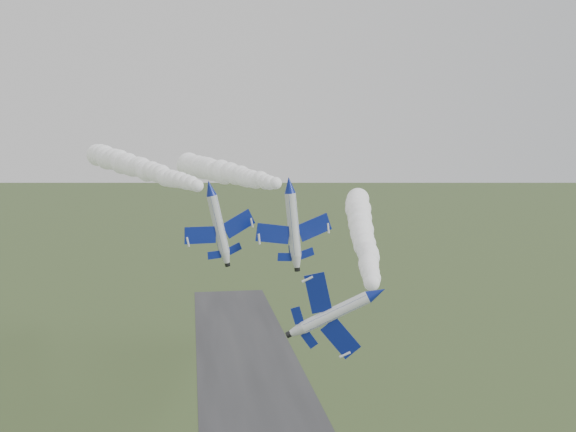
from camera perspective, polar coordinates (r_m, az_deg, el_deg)
jet_lead at (r=67.35m, az=7.92°, el=-6.80°), size 5.04×11.43×8.50m
smoke_trail_jet_lead at (r=107.59m, az=6.58°, el=-1.03°), size 20.18×76.60×5.02m
jet_pair_left at (r=86.33m, az=-6.94°, el=2.51°), size 10.04×11.92×3.55m
smoke_trail_jet_pair_left at (r=123.62m, az=-13.38°, el=4.26°), size 27.46×70.54×5.11m
jet_pair_right at (r=87.67m, az=0.14°, el=2.80°), size 11.19×13.19×3.32m
smoke_trail_jet_pair_right at (r=121.32m, az=-5.96°, el=3.94°), size 19.29×64.07×5.35m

